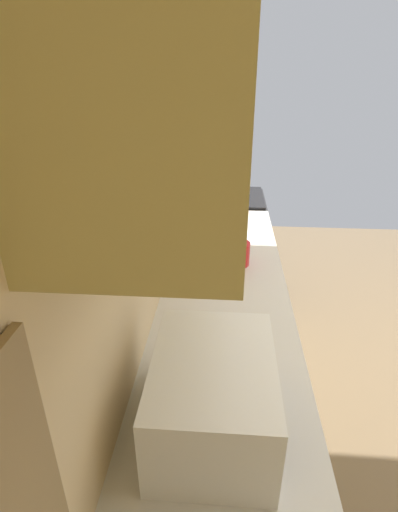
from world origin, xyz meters
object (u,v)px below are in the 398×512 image
(microwave, at_px, (214,395))
(bowl, at_px, (235,233))
(oven_range, at_px, (226,245))
(kettle, at_px, (236,253))

(microwave, xyz_separation_m, bowl, (1.47, -0.08, -0.10))
(oven_range, relative_size, microwave, 2.27)
(kettle, bearing_deg, microwave, 175.86)
(oven_range, distance_m, kettle, 1.27)
(kettle, bearing_deg, oven_range, 2.69)
(microwave, distance_m, kettle, 1.10)
(kettle, bearing_deg, bowl, -0.00)
(bowl, bearing_deg, oven_range, 3.95)
(microwave, distance_m, bowl, 1.48)
(bowl, height_order, kettle, kettle)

